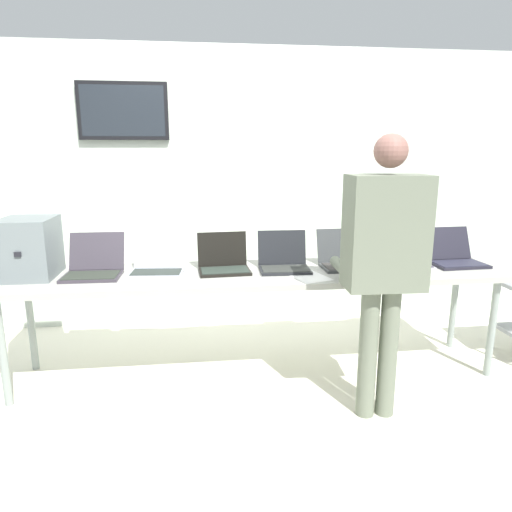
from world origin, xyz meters
TOP-DOWN VIEW (x-y plane):
  - ground at (0.00, 0.00)m, footprint 8.00×8.00m
  - back_wall at (-0.02, 1.13)m, footprint 8.00×0.11m
  - workbench at (0.00, 0.00)m, footprint 3.46×0.70m
  - equipment_box at (-1.51, 0.06)m, footprint 0.33×0.40m
  - laptop_station_0 at (-1.11, 0.04)m, footprint 0.38×0.38m
  - laptop_station_1 at (-0.69, 0.06)m, footprint 0.38×0.35m
  - laptop_station_2 at (-0.24, 0.05)m, footprint 0.36×0.30m
  - laptop_station_3 at (0.19, 0.04)m, footprint 0.36×0.32m
  - laptop_station_4 at (0.61, 0.06)m, footprint 0.31×0.33m
  - laptop_station_5 at (1.06, 0.03)m, footprint 0.36×0.30m
  - laptop_station_6 at (1.46, 0.05)m, footprint 0.39×0.37m
  - person at (0.64, -0.62)m, footprint 0.45×0.60m
  - paper_sheet at (0.31, -0.17)m, footprint 0.29×0.35m

SIDE VIEW (x-z plane):
  - ground at x=0.00m, z-range -0.04..0.00m
  - workbench at x=0.00m, z-range 0.33..1.09m
  - paper_sheet at x=0.31m, z-range 0.76..0.76m
  - laptop_station_1 at x=-0.69m, z-range 0.70..0.92m
  - laptop_station_5 at x=1.06m, z-range 0.70..0.93m
  - laptop_station_6 at x=1.46m, z-range 0.69..0.94m
  - laptop_station_4 at x=0.61m, z-range 0.69..0.94m
  - laptop_station_2 at x=-0.24m, z-range 0.69..0.95m
  - laptop_station_3 at x=0.19m, z-range 0.69..0.95m
  - laptop_station_0 at x=-1.11m, z-range 0.69..0.95m
  - equipment_box at x=-1.51m, z-range 0.76..1.15m
  - person at x=0.64m, z-range 0.18..1.85m
  - back_wall at x=-0.02m, z-range 0.01..2.47m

